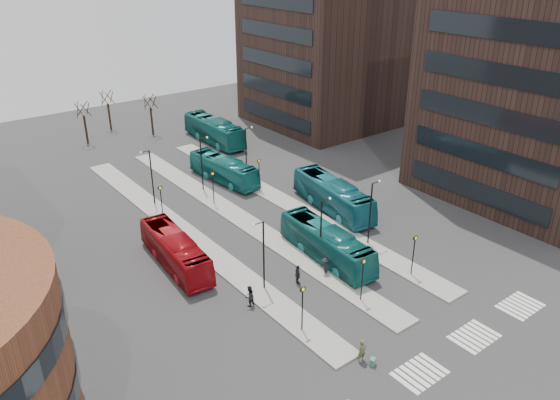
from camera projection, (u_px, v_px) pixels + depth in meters
island_left at (186, 234)px, 52.63m from camera, size 2.50×45.00×0.15m
island_mid at (238, 217)px, 55.95m from camera, size 2.50×45.00×0.15m
island_right at (284, 201)px, 59.26m from camera, size 2.50×45.00×0.15m
suitcase at (373, 362)px, 36.24m from camera, size 0.53×0.49×0.54m
red_bus at (175, 250)px, 47.05m from camera, size 3.37×10.80×2.96m
teal_bus_a at (326, 243)px, 48.05m from camera, size 3.37×11.17×3.07m
teal_bus_b at (224, 169)px, 63.96m from camera, size 3.47×10.69×2.92m
teal_bus_c at (333, 195)px, 56.96m from camera, size 4.48×12.04×3.28m
teal_bus_d at (214, 130)px, 76.46m from camera, size 3.14×12.46×3.46m
traveller at (362, 351)px, 36.34m from camera, size 0.65×0.45×1.74m
commuter_a at (249, 296)px, 41.97m from camera, size 0.99×0.85×1.75m
commuter_b at (298, 275)px, 44.69m from camera, size 0.76×1.10×1.73m
commuter_c at (325, 266)px, 45.97m from camera, size 0.82×1.14×1.59m
crosswalk_stripes at (446, 355)px, 37.21m from camera, size 22.35×2.40×0.01m
tower_near at (551, 56)px, 56.10m from camera, size 20.12×20.00×30.00m
tower_far at (329, 22)px, 80.47m from camera, size 20.12×20.00×30.00m
sign_poles at (276, 223)px, 49.71m from camera, size 12.45×22.12×3.65m
lamp_posts at (253, 190)px, 53.37m from camera, size 14.04×20.24×6.12m
bare_trees at (116, 118)px, 78.59m from camera, size 10.97×8.14×5.90m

